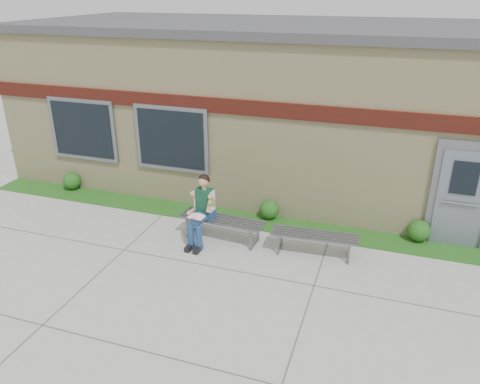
% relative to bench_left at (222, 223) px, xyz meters
% --- Properties ---
extents(ground, '(80.00, 80.00, 0.00)m').
position_rel_bench_left_xyz_m(ground, '(1.22, -1.62, -0.37)').
color(ground, '#9E9E99').
rests_on(ground, ground).
extents(grass_strip, '(16.00, 0.80, 0.02)m').
position_rel_bench_left_xyz_m(grass_strip, '(1.22, 0.98, -0.36)').
color(grass_strip, '#205015').
rests_on(grass_strip, ground).
extents(school_building, '(16.20, 6.22, 4.20)m').
position_rel_bench_left_xyz_m(school_building, '(1.22, 4.37, 1.73)').
color(school_building, beige).
rests_on(school_building, ground).
extents(bench_left, '(1.90, 0.66, 0.48)m').
position_rel_bench_left_xyz_m(bench_left, '(0.00, 0.00, 0.00)').
color(bench_left, slate).
rests_on(bench_left, ground).
extents(bench_right, '(1.79, 0.60, 0.46)m').
position_rel_bench_left_xyz_m(bench_right, '(2.00, -0.00, -0.02)').
color(bench_right, slate).
rests_on(bench_right, ground).
extents(girl, '(0.54, 0.92, 1.49)m').
position_rel_bench_left_xyz_m(girl, '(-0.37, -0.23, 0.40)').
color(girl, navy).
rests_on(girl, ground).
extents(shrub_west, '(0.47, 0.47, 0.47)m').
position_rel_bench_left_xyz_m(shrub_west, '(-4.80, 1.23, -0.12)').
color(shrub_west, '#205015').
rests_on(shrub_west, grass_strip).
extents(shrub_mid, '(0.45, 0.45, 0.45)m').
position_rel_bench_left_xyz_m(shrub_mid, '(0.71, 1.23, -0.13)').
color(shrub_mid, '#205015').
rests_on(shrub_mid, grass_strip).
extents(shrub_east, '(0.47, 0.47, 0.47)m').
position_rel_bench_left_xyz_m(shrub_east, '(4.04, 1.23, -0.12)').
color(shrub_east, '#205015').
rests_on(shrub_east, grass_strip).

